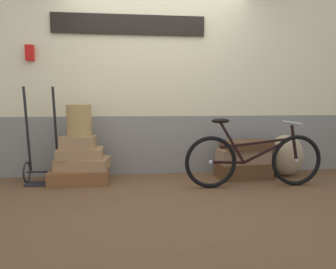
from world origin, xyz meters
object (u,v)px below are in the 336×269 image
(suitcase_6, at_px, (246,145))
(luggage_trolley, at_px, (42,161))
(suitcase_3, at_px, (78,142))
(wicker_basket, at_px, (79,120))
(suitcase_1, at_px, (83,163))
(burlap_sack, at_px, (285,155))
(suitcase_0, at_px, (80,176))
(suitcase_5, at_px, (243,156))
(suitcase_2, at_px, (80,153))
(suitcase_4, at_px, (243,170))
(bicycle, at_px, (254,159))

(suitcase_6, height_order, luggage_trolley, luggage_trolley)
(suitcase_3, relative_size, wicker_basket, 1.07)
(suitcase_1, height_order, luggage_trolley, luggage_trolley)
(suitcase_3, relative_size, burlap_sack, 0.74)
(suitcase_0, height_order, wicker_basket, wicker_basket)
(suitcase_5, bearing_deg, suitcase_2, 176.42)
(suitcase_0, xyz_separation_m, suitcase_4, (2.15, 0.00, 0.02))
(wicker_basket, bearing_deg, bicycle, -12.29)
(suitcase_2, distance_m, wicker_basket, 0.42)
(suitcase_2, height_order, luggage_trolley, luggage_trolley)
(suitcase_6, relative_size, luggage_trolley, 0.52)
(wicker_basket, bearing_deg, suitcase_4, -0.50)
(suitcase_1, height_order, suitcase_6, suitcase_6)
(suitcase_1, relative_size, luggage_trolley, 0.52)
(suitcase_5, relative_size, luggage_trolley, 0.54)
(suitcase_4, xyz_separation_m, suitcase_5, (-0.01, 0.01, 0.20))
(suitcase_3, xyz_separation_m, luggage_trolley, (-0.46, 0.05, -0.23))
(wicker_basket, height_order, burlap_sack, wicker_basket)
(suitcase_6, bearing_deg, burlap_sack, 1.43)
(suitcase_4, distance_m, wicker_basket, 2.25)
(suitcase_0, height_order, suitcase_2, suitcase_2)
(suitcase_5, height_order, bicycle, bicycle)
(suitcase_5, bearing_deg, luggage_trolley, 175.73)
(suitcase_3, bearing_deg, wicker_basket, 48.17)
(luggage_trolley, bearing_deg, bicycle, -10.77)
(suitcase_2, xyz_separation_m, wicker_basket, (-0.00, 0.00, 0.42))
(suitcase_0, height_order, bicycle, bicycle)
(suitcase_1, xyz_separation_m, suitcase_2, (-0.03, 0.01, 0.13))
(bicycle, bearing_deg, suitcase_4, 85.99)
(suitcase_1, height_order, wicker_basket, wicker_basket)
(suitcase_1, bearing_deg, burlap_sack, 7.46)
(suitcase_0, relative_size, suitcase_6, 1.16)
(suitcase_6, relative_size, burlap_sack, 1.11)
(suitcase_3, relative_size, suitcase_5, 0.64)
(suitcase_2, bearing_deg, suitcase_1, -14.88)
(suitcase_6, height_order, bicycle, bicycle)
(burlap_sack, bearing_deg, suitcase_6, -172.78)
(bicycle, bearing_deg, suitcase_1, 167.74)
(suitcase_1, distance_m, luggage_trolley, 0.51)
(suitcase_3, relative_size, suitcase_4, 0.61)
(suitcase_2, height_order, bicycle, bicycle)
(suitcase_1, height_order, suitcase_3, suitcase_3)
(suitcase_1, distance_m, bicycle, 2.13)
(suitcase_1, distance_m, wicker_basket, 0.55)
(suitcase_2, relative_size, suitcase_4, 0.81)
(suitcase_4, xyz_separation_m, wicker_basket, (-2.14, 0.02, 0.69))
(suitcase_1, distance_m, suitcase_6, 2.15)
(luggage_trolley, xyz_separation_m, burlap_sack, (3.24, 0.02, -0.00))
(suitcase_2, xyz_separation_m, suitcase_6, (2.17, -0.03, 0.07))
(suitcase_2, relative_size, suitcase_6, 0.89)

